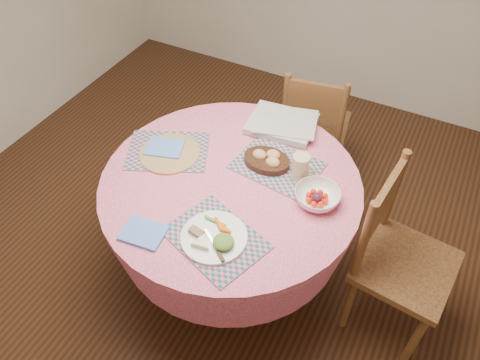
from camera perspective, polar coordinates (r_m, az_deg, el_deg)
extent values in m
plane|color=#331C0F|center=(2.79, -0.93, -10.94)|extent=(4.00, 4.00, 0.00)
cylinder|color=pink|center=(2.22, -1.15, -0.48)|extent=(1.24, 1.24, 0.04)
cone|color=pink|center=(2.34, -1.09, -3.36)|extent=(1.24, 1.24, 0.30)
cylinder|color=black|center=(2.61, -0.99, -8.27)|extent=(0.14, 0.14, 0.44)
cylinder|color=black|center=(2.76, -0.94, -10.59)|extent=(0.56, 0.56, 0.06)
cube|color=brown|center=(2.39, 19.61, -9.94)|extent=(0.47, 0.49, 0.04)
cylinder|color=brown|center=(2.47, 20.66, -17.58)|extent=(0.04, 0.04, 0.45)
cylinder|color=brown|center=(2.68, 23.14, -11.41)|extent=(0.04, 0.04, 0.45)
cylinder|color=brown|center=(2.48, 13.14, -14.27)|extent=(0.04, 0.04, 0.45)
cylinder|color=brown|center=(2.69, 16.33, -8.45)|extent=(0.04, 0.04, 0.45)
cylinder|color=brown|center=(2.09, 14.80, -7.36)|extent=(0.04, 0.04, 0.50)
cylinder|color=brown|center=(2.33, 18.25, -1.27)|extent=(0.04, 0.04, 0.50)
cube|color=brown|center=(2.13, 17.18, -2.40)|extent=(0.07, 0.36, 0.24)
cube|color=brown|center=(3.07, 9.07, 6.53)|extent=(0.47, 0.45, 0.04)
cylinder|color=brown|center=(3.31, 12.03, 4.74)|extent=(0.04, 0.04, 0.42)
cylinder|color=brown|center=(3.34, 6.39, 5.96)|extent=(0.04, 0.04, 0.42)
cylinder|color=brown|center=(3.08, 11.08, 1.09)|extent=(0.04, 0.04, 0.42)
cylinder|color=brown|center=(3.11, 5.05, 2.44)|extent=(0.04, 0.04, 0.42)
cylinder|color=brown|center=(2.78, 12.28, 7.34)|extent=(0.04, 0.04, 0.46)
cylinder|color=brown|center=(2.81, 5.53, 8.76)|extent=(0.04, 0.04, 0.46)
cube|color=brown|center=(2.73, 9.11, 9.61)|extent=(0.33, 0.08, 0.22)
cube|color=#116452|center=(1.98, -2.99, -7.14)|extent=(0.48, 0.42, 0.01)
cube|color=#116452|center=(2.38, -8.77, 3.54)|extent=(0.49, 0.44, 0.01)
cube|color=#116452|center=(2.28, 4.56, 1.78)|extent=(0.43, 0.35, 0.01)
cylinder|color=#AF814C|center=(2.36, -8.57, 3.23)|extent=(0.30, 0.30, 0.01)
cube|color=#5987E5|center=(2.03, -11.66, -6.32)|extent=(0.20, 0.16, 0.01)
cube|color=#5987E5|center=(2.38, -9.14, 3.90)|extent=(0.21, 0.19, 0.01)
cylinder|color=white|center=(1.97, -3.19, -6.95)|extent=(0.28, 0.28, 0.01)
ellipsoid|color=#2A5A1E|center=(1.93, -1.81, -7.37)|extent=(0.10, 0.10, 0.04)
cylinder|color=beige|center=(1.93, -4.44, -7.85)|extent=(0.10, 0.10, 0.02)
cube|color=brown|center=(1.96, -5.38, -6.64)|extent=(0.07, 0.05, 0.02)
cube|color=silver|center=(1.94, -3.13, -7.60)|extent=(0.13, 0.10, 0.00)
cylinder|color=black|center=(2.27, 3.28, 2.36)|extent=(0.23, 0.23, 0.03)
ellipsoid|color=tan|center=(2.26, 2.40, 3.34)|extent=(0.07, 0.06, 0.05)
ellipsoid|color=tan|center=(2.26, 4.10, 3.32)|extent=(0.07, 0.06, 0.05)
ellipsoid|color=tan|center=(2.22, 4.04, 2.38)|extent=(0.07, 0.06, 0.05)
cylinder|color=beige|center=(2.18, 7.36, 1.58)|extent=(0.08, 0.08, 0.13)
torus|color=beige|center=(2.17, 8.40, 1.22)|extent=(0.07, 0.01, 0.07)
imported|color=white|center=(2.12, 9.40, -2.03)|extent=(0.27, 0.27, 0.06)
sphere|color=red|center=(2.12, 10.37, -2.56)|extent=(0.03, 0.03, 0.03)
sphere|color=red|center=(2.14, 10.34, -1.95)|extent=(0.03, 0.03, 0.03)
sphere|color=red|center=(2.15, 9.74, -1.49)|extent=(0.03, 0.03, 0.03)
sphere|color=red|center=(2.15, 8.93, -1.44)|extent=(0.03, 0.03, 0.03)
sphere|color=red|center=(2.13, 8.37, -1.83)|extent=(0.03, 0.03, 0.03)
sphere|color=red|center=(2.11, 8.38, -2.44)|extent=(0.03, 0.03, 0.03)
sphere|color=red|center=(2.10, 8.98, -2.92)|extent=(0.03, 0.03, 0.03)
sphere|color=red|center=(2.10, 9.81, -2.96)|extent=(0.03, 0.03, 0.03)
sphere|color=#45132C|center=(2.12, 9.38, -2.14)|extent=(0.05, 0.05, 0.05)
cube|color=silver|center=(2.49, 5.11, 6.87)|extent=(0.37, 0.30, 0.03)
cube|color=silver|center=(2.47, 5.57, 7.12)|extent=(0.37, 0.32, 0.01)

